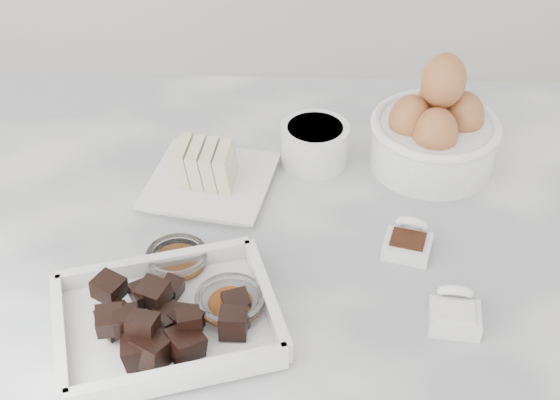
{
  "coord_description": "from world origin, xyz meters",
  "views": [
    {
      "loc": [
        0.05,
        -0.71,
        1.58
      ],
      "look_at": [
        0.02,
        0.03,
        0.98
      ],
      "focal_mm": 50.0,
      "sensor_mm": 36.0,
      "label": 1
    }
  ],
  "objects_px": {
    "butter_plate": "(208,174)",
    "vanilla_spoon": "(408,240)",
    "chocolate_dish": "(166,315)",
    "sugar_ramekin": "(315,143)",
    "honey_bowl": "(178,262)",
    "egg_bowl": "(435,131)",
    "salt_spoon": "(455,311)",
    "zest_bowl": "(231,305)"
  },
  "relations": [
    {
      "from": "salt_spoon",
      "to": "zest_bowl",
      "type": "bearing_deg",
      "value": -178.68
    },
    {
      "from": "chocolate_dish",
      "to": "sugar_ramekin",
      "type": "relative_size",
      "value": 2.94
    },
    {
      "from": "salt_spoon",
      "to": "butter_plate",
      "type": "bearing_deg",
      "value": 142.68
    },
    {
      "from": "honey_bowl",
      "to": "vanilla_spoon",
      "type": "distance_m",
      "value": 0.28
    },
    {
      "from": "chocolate_dish",
      "to": "salt_spoon",
      "type": "xyz_separation_m",
      "value": [
        0.31,
        0.03,
        -0.01
      ]
    },
    {
      "from": "butter_plate",
      "to": "honey_bowl",
      "type": "bearing_deg",
      "value": -95.75
    },
    {
      "from": "butter_plate",
      "to": "honey_bowl",
      "type": "relative_size",
      "value": 2.49
    },
    {
      "from": "egg_bowl",
      "to": "salt_spoon",
      "type": "distance_m",
      "value": 0.3
    },
    {
      "from": "vanilla_spoon",
      "to": "butter_plate",
      "type": "bearing_deg",
      "value": 156.48
    },
    {
      "from": "salt_spoon",
      "to": "chocolate_dish",
      "type": "bearing_deg",
      "value": -174.69
    },
    {
      "from": "chocolate_dish",
      "to": "vanilla_spoon",
      "type": "xyz_separation_m",
      "value": [
        0.27,
        0.14,
        -0.01
      ]
    },
    {
      "from": "egg_bowl",
      "to": "salt_spoon",
      "type": "height_order",
      "value": "egg_bowl"
    },
    {
      "from": "butter_plate",
      "to": "egg_bowl",
      "type": "xyz_separation_m",
      "value": [
        0.3,
        0.07,
        0.03
      ]
    },
    {
      "from": "salt_spoon",
      "to": "vanilla_spoon",
      "type": "bearing_deg",
      "value": 109.5
    },
    {
      "from": "egg_bowl",
      "to": "zest_bowl",
      "type": "distance_m",
      "value": 0.39
    },
    {
      "from": "vanilla_spoon",
      "to": "honey_bowl",
      "type": "bearing_deg",
      "value": -169.06
    },
    {
      "from": "chocolate_dish",
      "to": "vanilla_spoon",
      "type": "distance_m",
      "value": 0.3
    },
    {
      "from": "butter_plate",
      "to": "vanilla_spoon",
      "type": "bearing_deg",
      "value": -23.52
    },
    {
      "from": "chocolate_dish",
      "to": "zest_bowl",
      "type": "bearing_deg",
      "value": 19.31
    },
    {
      "from": "sugar_ramekin",
      "to": "honey_bowl",
      "type": "distance_m",
      "value": 0.28
    },
    {
      "from": "zest_bowl",
      "to": "salt_spoon",
      "type": "xyz_separation_m",
      "value": [
        0.24,
        0.01,
        -0.0
      ]
    },
    {
      "from": "sugar_ramekin",
      "to": "honey_bowl",
      "type": "relative_size",
      "value": 1.29
    },
    {
      "from": "honey_bowl",
      "to": "chocolate_dish",
      "type": "bearing_deg",
      "value": -88.75
    },
    {
      "from": "chocolate_dish",
      "to": "honey_bowl",
      "type": "bearing_deg",
      "value": 91.25
    },
    {
      "from": "chocolate_dish",
      "to": "zest_bowl",
      "type": "xyz_separation_m",
      "value": [
        0.07,
        0.02,
        -0.01
      ]
    },
    {
      "from": "sugar_ramekin",
      "to": "zest_bowl",
      "type": "xyz_separation_m",
      "value": [
        -0.09,
        -0.3,
        -0.01
      ]
    },
    {
      "from": "sugar_ramekin",
      "to": "egg_bowl",
      "type": "bearing_deg",
      "value": 0.16
    },
    {
      "from": "honey_bowl",
      "to": "salt_spoon",
      "type": "relative_size",
      "value": 1.02
    },
    {
      "from": "chocolate_dish",
      "to": "honey_bowl",
      "type": "xyz_separation_m",
      "value": [
        -0.0,
        0.09,
        -0.01
      ]
    },
    {
      "from": "zest_bowl",
      "to": "vanilla_spoon",
      "type": "distance_m",
      "value": 0.24
    },
    {
      "from": "zest_bowl",
      "to": "vanilla_spoon",
      "type": "bearing_deg",
      "value": 30.54
    },
    {
      "from": "chocolate_dish",
      "to": "salt_spoon",
      "type": "relative_size",
      "value": 3.87
    },
    {
      "from": "chocolate_dish",
      "to": "honey_bowl",
      "type": "relative_size",
      "value": 3.78
    },
    {
      "from": "butter_plate",
      "to": "vanilla_spoon",
      "type": "height_order",
      "value": "butter_plate"
    },
    {
      "from": "butter_plate",
      "to": "vanilla_spoon",
      "type": "distance_m",
      "value": 0.28
    },
    {
      "from": "salt_spoon",
      "to": "egg_bowl",
      "type": "bearing_deg",
      "value": 88.9
    },
    {
      "from": "sugar_ramekin",
      "to": "zest_bowl",
      "type": "relative_size",
      "value": 1.22
    },
    {
      "from": "vanilla_spoon",
      "to": "chocolate_dish",
      "type": "bearing_deg",
      "value": -152.03
    },
    {
      "from": "zest_bowl",
      "to": "vanilla_spoon",
      "type": "xyz_separation_m",
      "value": [
        0.2,
        0.12,
        -0.0
      ]
    },
    {
      "from": "egg_bowl",
      "to": "butter_plate",
      "type": "bearing_deg",
      "value": -167.25
    },
    {
      "from": "chocolate_dish",
      "to": "butter_plate",
      "type": "bearing_deg",
      "value": 86.74
    },
    {
      "from": "vanilla_spoon",
      "to": "zest_bowl",
      "type": "bearing_deg",
      "value": -149.46
    }
  ]
}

